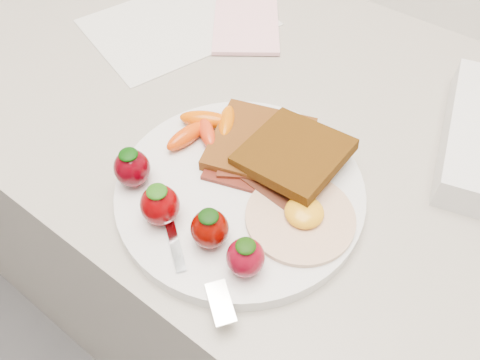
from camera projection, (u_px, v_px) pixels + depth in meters
The scene contains 11 objects.
counter at pixel (282, 282), 0.94m from camera, with size 2.00×0.60×0.90m, color gray.
plate at pixel (240, 191), 0.51m from camera, with size 0.27×0.27×0.02m, color white.
toast_lower at pixel (260, 143), 0.53m from camera, with size 0.11×0.11×0.01m, color #451D0C.
toast_upper at pixel (294, 153), 0.51m from camera, with size 0.10×0.10×0.01m, color #321E05.
fried_egg at pixel (301, 216), 0.47m from camera, with size 0.15×0.15×0.02m.
bacon_strips at pixel (253, 178), 0.51m from camera, with size 0.11×0.08×0.01m.
baby_carrots at pixel (206, 127), 0.55m from camera, with size 0.08×0.10×0.02m.
strawberries at pixel (181, 210), 0.46m from camera, with size 0.20×0.06×0.05m.
fork at pixel (192, 260), 0.45m from camera, with size 0.16×0.09×0.00m.
paper_sheet at pixel (178, 23), 0.73m from camera, with size 0.20×0.26×0.00m, color silver.
notepad at pixel (246, 25), 0.71m from camera, with size 0.10×0.14×0.01m, color #FEB7C4.
Camera 1 is at (0.19, 1.31, 1.32)m, focal length 35.00 mm.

